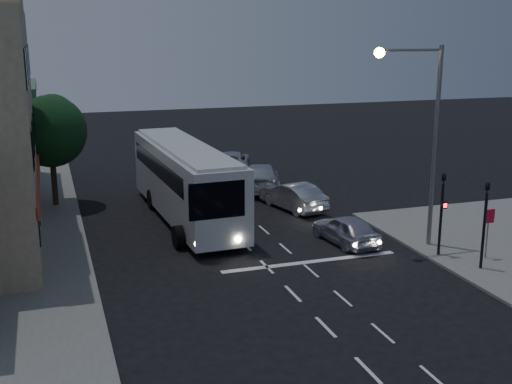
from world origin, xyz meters
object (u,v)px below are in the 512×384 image
object	(u,v)px
car_suv	(346,229)
car_sedan_b	(261,177)
car_sedan_c	(231,162)
tour_bus	(185,179)
streetlight	(424,124)
car_sedan_a	(293,196)
regulatory_sign	(489,225)
street_tree	(50,128)
traffic_signal_main	(442,204)
traffic_signal_side	(485,215)

from	to	relation	value
car_suv	car_sedan_b	size ratio (longest dim) A/B	0.71
car_sedan_c	tour_bus	bearing A→B (deg)	80.27
streetlight	car_sedan_b	bearing A→B (deg)	103.70
car_sedan_a	car_sedan_b	distance (m)	4.99
car_sedan_c	car_sedan_b	bearing A→B (deg)	113.01
car_sedan_c	regulatory_sign	xyz separation A→B (m)	(5.56, -20.62, 0.81)
tour_bus	street_tree	bearing A→B (deg)	140.08
car_sedan_a	traffic_signal_main	distance (m)	10.07
car_suv	car_sedan_b	distance (m)	11.37
traffic_signal_main	street_tree	distance (m)	21.38
car_sedan_c	street_tree	xyz separation A→B (m)	(-11.95, -5.36, 3.71)
car_sedan_c	traffic_signal_side	world-z (taller)	traffic_signal_side
traffic_signal_side	street_tree	xyz separation A→B (m)	(-16.51, 16.22, 2.08)
car_suv	traffic_signal_main	xyz separation A→B (m)	(3.04, -3.02, 1.73)
tour_bus	street_tree	distance (m)	8.48
car_sedan_b	streetlight	size ratio (longest dim) A/B	0.63
regulatory_sign	street_tree	xyz separation A→B (m)	(-17.51, 15.26, 2.90)
car_sedan_b	traffic_signal_side	xyz separation A→B (m)	(4.12, -16.36, 1.60)
car_sedan_b	traffic_signal_main	world-z (taller)	traffic_signal_main
tour_bus	car_sedan_b	size ratio (longest dim) A/B	2.33
car_suv	street_tree	bearing A→B (deg)	-48.18
traffic_signal_main	street_tree	size ratio (longest dim) A/B	0.66
car_suv	regulatory_sign	bearing A→B (deg)	132.75
car_sedan_a	regulatory_sign	size ratio (longest dim) A/B	2.11
car_sedan_b	traffic_signal_main	bearing A→B (deg)	120.70
car_sedan_b	car_sedan_c	bearing A→B (deg)	-67.85
car_sedan_a	street_tree	world-z (taller)	street_tree
car_sedan_a	car_suv	bearing A→B (deg)	78.02
car_sedan_c	regulatory_sign	world-z (taller)	regulatory_sign
car_sedan_c	streetlight	xyz separation A→B (m)	(3.60, -18.18, 4.94)
tour_bus	regulatory_sign	distance (m)	15.12
car_suv	car_sedan_b	world-z (taller)	car_sedan_b
car_sedan_a	regulatory_sign	world-z (taller)	regulatory_sign
tour_bus	streetlight	bearing A→B (deg)	-44.12
tour_bus	car_suv	size ratio (longest dim) A/B	3.25
car_sedan_c	regulatory_sign	size ratio (longest dim) A/B	2.58
streetlight	traffic_signal_main	bearing A→B (deg)	-79.80
car_sedan_b	street_tree	size ratio (longest dim) A/B	0.91
car_sedan_b	car_sedan_a	bearing A→B (deg)	109.98
car_suv	street_tree	distance (m)	17.42
streetlight	traffic_signal_side	bearing A→B (deg)	-74.30
car_suv	car_sedan_c	world-z (taller)	car_sedan_c
traffic_signal_side	traffic_signal_main	bearing A→B (deg)	109.49
car_suv	street_tree	size ratio (longest dim) A/B	0.65
car_suv	car_sedan_a	distance (m)	6.39
car_sedan_c	streetlight	distance (m)	19.18
street_tree	traffic_signal_main	bearing A→B (deg)	-42.03
tour_bus	street_tree	xyz separation A→B (m)	(-6.51, 4.91, 2.33)
tour_bus	car_sedan_a	bearing A→B (deg)	-2.29
regulatory_sign	street_tree	size ratio (longest dim) A/B	0.35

